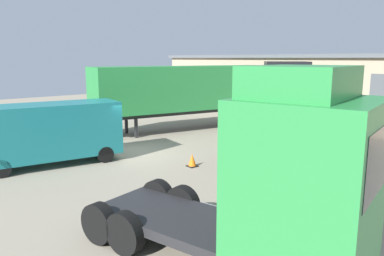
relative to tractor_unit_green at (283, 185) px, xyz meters
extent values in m
plane|color=gray|center=(-11.04, 3.11, -2.06)|extent=(60.00, 60.00, 0.00)
cube|color=tan|center=(-11.04, 21.07, 0.21)|extent=(29.63, 7.93, 4.54)
cube|color=#565B60|center=(-11.04, 21.07, 2.60)|extent=(30.13, 8.43, 0.25)
cube|color=#4C5156|center=(-17.56, 17.14, -0.26)|extent=(3.20, 0.08, 3.60)
cube|color=#28843D|center=(0.46, 0.10, 0.09)|extent=(2.92, 2.99, 3.28)
cube|color=#28843D|center=(0.26, 0.05, 2.01)|extent=(2.12, 2.43, 0.60)
cube|color=black|center=(1.59, 0.37, 0.75)|extent=(0.57, 2.06, 1.18)
cube|color=#232326|center=(-2.65, -0.65, -1.43)|extent=(4.35, 2.88, 0.24)
cylinder|color=#B2B2B7|center=(-2.30, 0.46, -1.60)|extent=(1.20, 0.80, 0.56)
cylinder|color=black|center=(0.78, 1.31, -1.55)|extent=(1.07, 0.53, 1.03)
cylinder|color=black|center=(-3.49, 0.28, -1.55)|extent=(1.07, 0.53, 1.03)
cylinder|color=black|center=(-2.97, -1.86, -1.55)|extent=(1.07, 0.53, 1.03)
cylinder|color=black|center=(-4.36, 0.07, -1.55)|extent=(1.07, 0.53, 1.03)
cylinder|color=black|center=(-3.85, -2.07, -1.55)|extent=(1.07, 0.53, 1.03)
cube|color=#28843D|center=(-14.05, 9.20, 0.63)|extent=(4.61, 12.24, 2.68)
cube|color=#232326|center=(-14.05, 9.20, -0.83)|extent=(3.88, 12.10, 0.24)
cube|color=#232326|center=(-13.94, 5.32, -1.51)|extent=(0.19, 0.19, 1.11)
cube|color=#232326|center=(-15.52, 5.61, -1.51)|extent=(0.19, 0.19, 1.11)
cylinder|color=black|center=(-12.21, 13.13, -1.53)|extent=(0.49, 1.10, 1.07)
cylinder|color=black|center=(-14.38, 13.52, -1.53)|extent=(0.49, 1.10, 1.07)
cylinder|color=black|center=(-12.03, 14.11, -1.53)|extent=(0.49, 1.10, 1.07)
cylinder|color=black|center=(-14.20, 14.51, -1.53)|extent=(0.49, 1.10, 1.07)
cube|color=black|center=(-5.20, 6.87, 0.07)|extent=(3.45, 3.46, 3.35)
cube|color=black|center=(-5.05, 7.01, 2.02)|extent=(2.65, 2.69, 0.60)
cube|color=black|center=(-6.07, 6.10, 0.74)|extent=(1.46, 1.62, 1.20)
cube|color=#232326|center=(-2.67, 9.13, -1.49)|extent=(4.61, 4.41, 0.24)
cylinder|color=#B2B2B7|center=(-2.45, 7.98, -1.66)|extent=(1.19, 1.15, 0.56)
cylinder|color=black|center=(-4.92, 5.65, -1.61)|extent=(0.88, 0.83, 0.91)
cylinder|color=black|center=(-6.38, 7.30, -1.61)|extent=(0.88, 0.83, 0.91)
cylinder|color=black|center=(-2.81, 10.48, -1.61)|extent=(0.88, 0.83, 0.91)
cube|color=#197075|center=(-11.58, -0.38, -0.57)|extent=(2.84, 5.94, 2.27)
cylinder|color=black|center=(-11.05, -2.54, -1.70)|extent=(0.41, 0.76, 0.72)
cylinder|color=black|center=(-10.43, 1.52, -1.70)|extent=(0.41, 0.76, 0.72)
cylinder|color=black|center=(-12.11, 1.77, -1.70)|extent=(0.41, 0.76, 0.72)
cone|color=#565147|center=(-21.88, 0.97, -1.32)|extent=(4.64, 4.64, 1.48)
cylinder|color=#33519E|center=(-15.92, -1.32, -1.62)|extent=(0.58, 0.58, 0.88)
cube|color=black|center=(-7.42, 3.99, -2.04)|extent=(0.40, 0.40, 0.04)
cone|color=orange|center=(-7.42, 3.99, -1.79)|extent=(0.36, 0.36, 0.55)
camera|label=1|loc=(4.19, -5.92, 2.44)|focal=35.00mm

